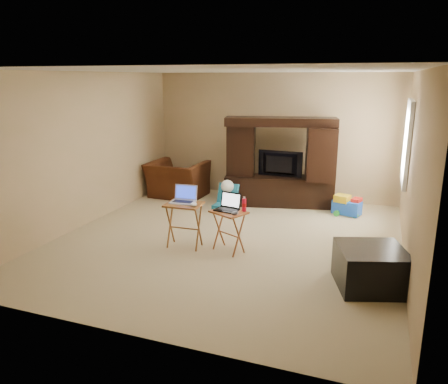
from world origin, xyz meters
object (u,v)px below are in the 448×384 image
at_px(television, 279,164).
at_px(plush_toy, 232,197).
at_px(laptop_left, 183,195).
at_px(mouse_right, 235,213).
at_px(laptop_right, 227,202).
at_px(entertainment_center, 279,162).
at_px(ottoman, 371,268).
at_px(push_toy, 347,205).
at_px(tray_table_left, 184,225).
at_px(child_rocker, 225,198).
at_px(tray_table_right, 229,231).
at_px(mouse_left, 194,204).
at_px(water_bottle, 244,205).
at_px(recliner, 177,179).

height_order(television, plush_toy, television).
distance_m(laptop_left, mouse_right, 0.84).
relative_size(laptop_left, laptop_right, 1.11).
height_order(entertainment_center, ottoman, entertainment_center).
bearing_deg(push_toy, tray_table_left, -113.98).
bearing_deg(mouse_right, entertainment_center, 90.17).
xyz_separation_m(child_rocker, mouse_right, (0.82, -1.87, 0.36)).
xyz_separation_m(tray_table_right, mouse_left, (-0.47, -0.13, 0.39)).
bearing_deg(television, mouse_right, 93.38).
bearing_deg(laptop_right, push_toy, 67.56).
relative_size(plush_toy, mouse_right, 3.19).
distance_m(television, plush_toy, 1.09).
height_order(entertainment_center, plush_toy, entertainment_center).
height_order(tray_table_left, laptop_right, laptop_right).
height_order(entertainment_center, television, entertainment_center).
xyz_separation_m(ottoman, tray_table_left, (-2.60, 0.40, 0.09)).
xyz_separation_m(entertainment_center, laptop_right, (-0.16, -2.53, -0.13)).
xyz_separation_m(laptop_right, water_bottle, (0.24, 0.06, -0.03)).
distance_m(push_toy, tray_table_left, 3.18).
bearing_deg(laptop_left, tray_table_left, -49.07).
bearing_deg(recliner, water_bottle, 134.87).
distance_m(entertainment_center, tray_table_right, 2.61).
relative_size(recliner, mouse_right, 9.23).
distance_m(plush_toy, mouse_left, 2.30).
relative_size(tray_table_left, tray_table_right, 1.11).
xyz_separation_m(child_rocker, water_bottle, (0.89, -1.67, 0.43)).
xyz_separation_m(plush_toy, laptop_left, (-0.01, -2.14, 0.59)).
bearing_deg(mouse_right, laptop_right, 140.53).
distance_m(tray_table_left, mouse_left, 0.41).
bearing_deg(child_rocker, water_bottle, -57.60).
bearing_deg(plush_toy, laptop_left, -90.14).
height_order(mouse_left, water_bottle, water_bottle).
xyz_separation_m(tray_table_right, mouse_right, (0.13, -0.12, 0.32)).
height_order(recliner, mouse_right, recliner).
height_order(ottoman, mouse_left, mouse_left).
relative_size(push_toy, mouse_right, 4.11).
relative_size(ottoman, laptop_right, 2.42).
relative_size(recliner, mouse_left, 8.35).
relative_size(recliner, ottoman, 1.48).
height_order(television, ottoman, television).
bearing_deg(entertainment_center, tray_table_left, -119.90).
xyz_separation_m(television, mouse_left, (-0.59, -2.63, -0.12)).
bearing_deg(mouse_right, water_bottle, 70.82).
xyz_separation_m(recliner, laptop_left, (1.30, -2.46, 0.42)).
relative_size(entertainment_center, laptop_right, 6.63).
distance_m(laptop_right, water_bottle, 0.25).
height_order(laptop_left, mouse_left, laptop_left).
xyz_separation_m(television, mouse_right, (0.01, -2.62, -0.19)).
bearing_deg(television, laptop_right, 89.47).
height_order(ottoman, laptop_right, laptop_right).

